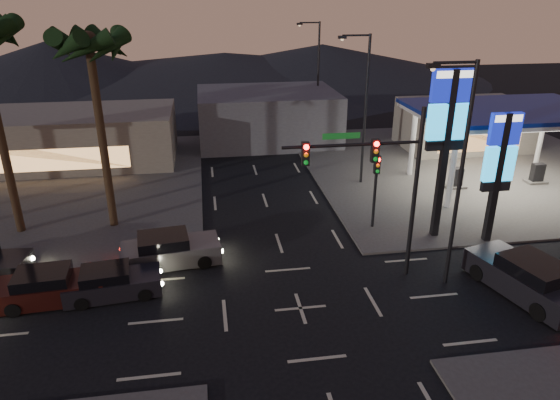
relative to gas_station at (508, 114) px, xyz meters
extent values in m
plane|color=black|center=(-16.00, -12.00, -5.08)|extent=(140.00, 140.00, 0.00)
cube|color=#47443F|center=(0.00, 4.00, -5.02)|extent=(24.00, 24.00, 0.12)
cube|color=#47443F|center=(-32.00, 4.00, -5.02)|extent=(24.00, 24.00, 0.12)
cylinder|color=silver|center=(-5.00, -3.00, -2.58)|extent=(0.36, 0.36, 5.00)
cylinder|color=silver|center=(-5.00, 3.00, -2.58)|extent=(0.36, 0.36, 5.00)
cylinder|color=silver|center=(5.00, 3.00, -2.58)|extent=(0.36, 0.36, 5.00)
cube|color=silver|center=(0.00, 0.00, 0.12)|extent=(12.00, 8.00, 0.50)
cube|color=white|center=(0.00, 0.00, -0.18)|extent=(11.60, 7.60, 0.06)
cube|color=navy|center=(0.00, 0.00, 0.27)|extent=(12.20, 8.20, 0.25)
cube|color=black|center=(-3.00, 0.00, -4.28)|extent=(0.80, 0.50, 1.40)
cube|color=black|center=(3.00, 0.00, -4.28)|extent=(0.80, 0.50, 1.40)
cube|color=#726B5B|center=(2.00, 9.00, -3.08)|extent=(10.00, 6.00, 4.00)
cube|color=black|center=(-7.50, -6.50, -0.58)|extent=(0.35, 0.35, 9.00)
cube|color=#0D1899|center=(-7.50, -6.50, 3.12)|extent=(2.20, 0.30, 1.60)
cube|color=white|center=(-7.50, -6.50, 3.67)|extent=(1.98, 0.32, 0.35)
cube|color=#179ADF|center=(-7.50, -6.50, 1.32)|extent=(2.20, 0.30, 1.80)
cube|color=black|center=(-7.50, -6.50, 0.12)|extent=(2.09, 0.28, 0.50)
cube|color=black|center=(-5.00, -7.50, -1.58)|extent=(0.35, 0.35, 7.00)
cube|color=#0D1899|center=(-5.00, -7.50, 1.12)|extent=(1.60, 0.30, 1.60)
cube|color=white|center=(-5.00, -7.50, 1.67)|extent=(1.44, 0.32, 0.35)
cube|color=#179ADF|center=(-5.00, -7.50, -0.68)|extent=(1.60, 0.30, 1.80)
cube|color=black|center=(-5.00, -7.50, -1.88)|extent=(1.52, 0.28, 0.50)
cylinder|color=black|center=(-10.50, -10.00, -1.08)|extent=(0.20, 0.20, 8.00)
cylinder|color=black|center=(-13.50, -10.00, 1.42)|extent=(6.00, 0.14, 0.14)
cube|color=#0C3F14|center=(-14.00, -10.00, 1.82)|extent=(1.60, 0.05, 0.25)
cube|color=black|center=(-12.50, -10.00, 1.12)|extent=(0.32, 0.25, 1.00)
sphere|color=#FF0C07|center=(-12.50, -10.15, 1.45)|extent=(0.22, 0.22, 0.22)
sphere|color=orange|center=(-12.50, -10.15, 1.12)|extent=(0.20, 0.20, 0.20)
sphere|color=#0CB226|center=(-12.50, -10.15, 0.79)|extent=(0.20, 0.20, 0.20)
cube|color=black|center=(-15.50, -10.00, 1.12)|extent=(0.32, 0.25, 1.00)
sphere|color=#FF0C07|center=(-15.50, -10.15, 1.45)|extent=(0.22, 0.22, 0.22)
sphere|color=orange|center=(-15.50, -10.15, 1.12)|extent=(0.20, 0.20, 0.20)
sphere|color=#0CB226|center=(-15.50, -10.15, 0.79)|extent=(0.20, 0.20, 0.20)
cylinder|color=black|center=(-10.50, -5.00, -3.08)|extent=(0.16, 0.16, 4.00)
cube|color=black|center=(-10.50, -5.00, -1.28)|extent=(0.32, 0.25, 1.00)
sphere|color=#FF0C07|center=(-10.50, -5.15, -0.95)|extent=(0.22, 0.22, 0.22)
sphere|color=orange|center=(-10.50, -5.15, -1.28)|extent=(0.20, 0.20, 0.20)
sphere|color=#0CB226|center=(-10.50, -5.15, -1.61)|extent=(0.20, 0.20, 0.20)
cylinder|color=black|center=(-9.00, -11.00, -0.08)|extent=(0.18, 0.18, 10.00)
cylinder|color=black|center=(-9.90, -11.00, 4.82)|extent=(1.80, 0.12, 0.12)
cube|color=black|center=(-10.80, -11.00, 4.72)|extent=(0.50, 0.25, 0.18)
sphere|color=#FFCC8C|center=(-10.80, -11.00, 4.60)|extent=(0.20, 0.20, 0.20)
cylinder|color=black|center=(-9.00, 2.00, -0.08)|extent=(0.18, 0.18, 10.00)
cylinder|color=black|center=(-9.90, 2.00, 4.82)|extent=(1.80, 0.12, 0.12)
cube|color=black|center=(-10.80, 2.00, 4.72)|extent=(0.50, 0.25, 0.18)
sphere|color=#FFCC8C|center=(-10.80, 2.00, 4.60)|extent=(0.20, 0.20, 0.20)
cylinder|color=black|center=(-9.00, 16.00, -0.08)|extent=(0.18, 0.18, 10.00)
cylinder|color=black|center=(-9.90, 16.00, 4.82)|extent=(1.80, 0.12, 0.12)
cube|color=black|center=(-10.80, 16.00, 4.72)|extent=(0.50, 0.25, 0.18)
sphere|color=#FFCC8C|center=(-10.80, 16.00, 4.60)|extent=(0.20, 0.20, 0.20)
cylinder|color=black|center=(-25.00, -2.50, 0.02)|extent=(0.44, 0.44, 10.20)
sphere|color=black|center=(-25.00, -2.50, 5.12)|extent=(0.90, 0.90, 0.90)
cone|color=black|center=(-23.70, -2.50, 4.82)|extent=(0.90, 2.74, 1.91)
cone|color=black|center=(-24.08, -1.58, 4.82)|extent=(2.57, 2.57, 1.91)
cone|color=black|center=(-25.00, -1.20, 4.82)|extent=(2.74, 0.90, 1.91)
cone|color=black|center=(-25.92, -1.58, 4.82)|extent=(2.57, 2.57, 1.91)
cone|color=black|center=(-26.30, -2.50, 4.82)|extent=(0.90, 2.74, 1.91)
cone|color=black|center=(-25.92, -3.42, 4.82)|extent=(2.57, 2.57, 1.91)
cone|color=black|center=(-25.00, -3.80, 4.82)|extent=(2.74, 0.90, 1.91)
cone|color=black|center=(-24.08, -3.42, 4.82)|extent=(2.57, 2.57, 1.91)
cylinder|color=black|center=(-30.00, -2.50, 0.32)|extent=(0.44, 0.44, 10.80)
cone|color=black|center=(-28.70, -2.50, 5.42)|extent=(0.90, 2.74, 1.91)
cone|color=black|center=(-29.08, -1.58, 5.42)|extent=(2.57, 2.57, 1.91)
cube|color=#726B5B|center=(-30.00, 10.00, -3.08)|extent=(16.00, 8.00, 4.00)
cube|color=#4C4C51|center=(-14.00, 14.00, -2.88)|extent=(12.00, 9.00, 4.40)
cone|color=black|center=(-41.00, 48.00, -2.08)|extent=(40.00, 40.00, 6.00)
cone|color=black|center=(-1.00, 48.00, -2.58)|extent=(50.00, 50.00, 5.00)
cone|color=black|center=(-16.00, 48.00, -3.08)|extent=(60.00, 60.00, 4.00)
cube|color=black|center=(-23.93, -9.75, -4.57)|extent=(4.23, 2.15, 0.83)
cube|color=black|center=(-24.21, -9.78, -4.02)|extent=(2.19, 1.79, 0.60)
cylinder|color=black|center=(-22.73, -8.82, -4.79)|extent=(0.61, 0.29, 0.59)
cylinder|color=black|center=(-22.56, -10.38, -4.79)|extent=(0.61, 0.29, 0.59)
cylinder|color=black|center=(-25.30, -9.12, -4.79)|extent=(0.61, 0.29, 0.59)
cylinder|color=black|center=(-25.13, -10.67, -4.79)|extent=(0.61, 0.29, 0.59)
sphere|color=#FFF2BF|center=(-21.97, -8.97, -4.51)|extent=(0.20, 0.20, 0.20)
sphere|color=#FFF2BF|center=(-21.85, -10.07, -4.51)|extent=(0.20, 0.20, 0.20)
cube|color=#FF140A|center=(-26.01, -9.43, -4.43)|extent=(0.10, 0.24, 0.13)
cube|color=#FF140A|center=(-25.89, -10.53, -4.43)|extent=(0.10, 0.24, 0.13)
cube|color=#33110E|center=(-26.46, -9.80, -4.53)|extent=(4.53, 2.14, 0.90)
cube|color=black|center=(-26.76, -9.82, -3.93)|extent=(2.31, 1.85, 0.65)
cylinder|color=black|center=(-25.12, -8.85, -4.76)|extent=(0.66, 0.28, 0.64)
cylinder|color=black|center=(-25.00, -10.56, -4.76)|extent=(0.66, 0.28, 0.64)
cylinder|color=black|center=(-27.92, -9.04, -4.76)|extent=(0.66, 0.28, 0.64)
cylinder|color=black|center=(-27.81, -10.74, -4.76)|extent=(0.66, 0.28, 0.64)
sphere|color=#FFF2BF|center=(-24.30, -9.05, -4.46)|extent=(0.22, 0.22, 0.22)
sphere|color=#FFF2BF|center=(-24.22, -10.25, -4.46)|extent=(0.22, 0.22, 0.22)
cube|color=#FF140A|center=(-28.70, -9.34, -4.38)|extent=(0.10, 0.26, 0.14)
cube|color=#555557|center=(-21.56, -7.29, -4.49)|extent=(4.93, 2.54, 0.97)
cube|color=black|center=(-21.88, -7.33, -3.85)|extent=(2.56, 2.09, 0.70)
cylinder|color=black|center=(-20.17, -6.21, -4.74)|extent=(0.71, 0.34, 0.69)
cylinder|color=black|center=(-19.96, -8.02, -4.74)|extent=(0.71, 0.34, 0.69)
cylinder|color=black|center=(-23.16, -6.57, -4.74)|extent=(0.71, 0.34, 0.69)
cylinder|color=black|center=(-22.94, -8.38, -4.74)|extent=(0.71, 0.34, 0.69)
sphere|color=#FFF2BF|center=(-19.29, -6.37, -4.42)|extent=(0.24, 0.24, 0.24)
sphere|color=#FFF2BF|center=(-19.14, -7.65, -4.42)|extent=(0.24, 0.24, 0.24)
cube|color=#FF140A|center=(-23.98, -6.93, -4.33)|extent=(0.12, 0.28, 0.15)
cube|color=#FF140A|center=(-23.82, -8.21, -4.33)|extent=(0.12, 0.28, 0.15)
cylinder|color=black|center=(-28.89, -6.62, -4.75)|extent=(0.68, 0.30, 0.67)
cylinder|color=black|center=(-29.03, -8.39, -4.75)|extent=(0.68, 0.30, 0.67)
sphere|color=#FFF2BF|center=(-28.08, -6.94, -4.44)|extent=(0.23, 0.23, 0.23)
sphere|color=#FFF2BF|center=(-28.18, -8.19, -4.44)|extent=(0.23, 0.23, 0.23)
cube|color=black|center=(-6.00, -12.38, -4.42)|extent=(3.53, 5.69, 1.08)
cube|color=black|center=(-5.91, -12.72, -3.70)|extent=(2.67, 3.09, 0.78)
cylinder|color=black|center=(-7.43, -11.02, -4.70)|extent=(0.48, 0.82, 0.77)
cylinder|color=black|center=(-5.45, -10.48, -4.70)|extent=(0.48, 0.82, 0.77)
cylinder|color=black|center=(-6.55, -14.27, -4.70)|extent=(0.48, 0.82, 0.77)
camera|label=1|loc=(-19.57, -29.39, 7.32)|focal=32.00mm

